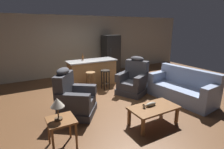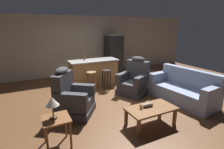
# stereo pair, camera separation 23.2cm
# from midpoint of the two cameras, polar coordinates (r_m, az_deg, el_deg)

# --- Properties ---
(ground_plane) EXTENTS (12.00, 12.00, 0.00)m
(ground_plane) POSITION_cam_midpoint_polar(r_m,az_deg,el_deg) (5.55, -2.00, -7.28)
(ground_plane) COLOR brown
(back_wall) EXTENTS (12.00, 0.05, 2.60)m
(back_wall) POSITION_cam_midpoint_polar(r_m,az_deg,el_deg) (8.07, -12.53, 9.12)
(back_wall) COLOR #A89E89
(back_wall) RESTS_ON ground_plane
(coffee_table) EXTENTS (1.10, 0.60, 0.42)m
(coffee_table) POSITION_cam_midpoint_polar(r_m,az_deg,el_deg) (4.05, 11.82, -11.04)
(coffee_table) COLOR brown
(coffee_table) RESTS_ON ground_plane
(fish_figurine) EXTENTS (0.34, 0.10, 0.10)m
(fish_figurine) POSITION_cam_midpoint_polar(r_m,az_deg,el_deg) (4.02, 10.59, -9.64)
(fish_figurine) COLOR #4C3823
(fish_figurine) RESTS_ON coffee_table
(couch) EXTENTS (1.05, 1.98, 0.94)m
(couch) POSITION_cam_midpoint_polar(r_m,az_deg,el_deg) (5.60, 20.95, -4.43)
(couch) COLOR #8493B2
(couch) RESTS_ON ground_plane
(recliner_near_lamp) EXTENTS (1.17, 1.17, 1.20)m
(recliner_near_lamp) POSITION_cam_midpoint_polar(r_m,az_deg,el_deg) (4.48, -13.89, -7.66)
(recliner_near_lamp) COLOR #3D3D42
(recliner_near_lamp) RESTS_ON ground_plane
(recliner_near_island) EXTENTS (1.13, 1.13, 1.20)m
(recliner_near_island) POSITION_cam_midpoint_polar(r_m,az_deg,el_deg) (5.77, 5.89, -1.98)
(recliner_near_island) COLOR #3D3D42
(recliner_near_island) RESTS_ON ground_plane
(end_table) EXTENTS (0.48, 0.48, 0.56)m
(end_table) POSITION_cam_midpoint_polar(r_m,az_deg,el_deg) (3.40, -18.16, -15.21)
(end_table) COLOR brown
(end_table) RESTS_ON ground_plane
(table_lamp) EXTENTS (0.24, 0.24, 0.41)m
(table_lamp) POSITION_cam_midpoint_polar(r_m,az_deg,el_deg) (3.22, -19.45, -8.93)
(table_lamp) COLOR #4C3823
(table_lamp) RESTS_ON end_table
(kitchen_island) EXTENTS (1.80, 0.70, 0.95)m
(kitchen_island) POSITION_cam_midpoint_polar(r_m,az_deg,el_deg) (6.56, -7.49, 0.63)
(kitchen_island) COLOR #9E7042
(kitchen_island) RESTS_ON ground_plane
(bar_stool_left) EXTENTS (0.32, 0.32, 0.68)m
(bar_stool_left) POSITION_cam_midpoint_polar(r_m,az_deg,el_deg) (5.89, -8.11, -1.21)
(bar_stool_left) COLOR olive
(bar_stool_left) RESTS_ON ground_plane
(bar_stool_right) EXTENTS (0.32, 0.32, 0.68)m
(bar_stool_right) POSITION_cam_midpoint_polar(r_m,az_deg,el_deg) (6.10, -3.29, -0.48)
(bar_stool_right) COLOR black
(bar_stool_right) RESTS_ON ground_plane
(refrigerator) EXTENTS (0.70, 0.69, 1.76)m
(refrigerator) POSITION_cam_midpoint_polar(r_m,az_deg,el_deg) (8.15, -1.24, 6.57)
(refrigerator) COLOR black
(refrigerator) RESTS_ON ground_plane
(bottle_tall_green) EXTENTS (0.06, 0.06, 0.25)m
(bottle_tall_green) POSITION_cam_midpoint_polar(r_m,az_deg,el_deg) (6.47, -10.57, 5.41)
(bottle_tall_green) COLOR brown
(bottle_tall_green) RESTS_ON kitchen_island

